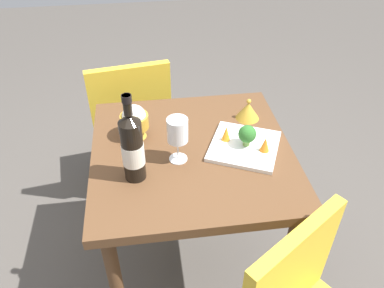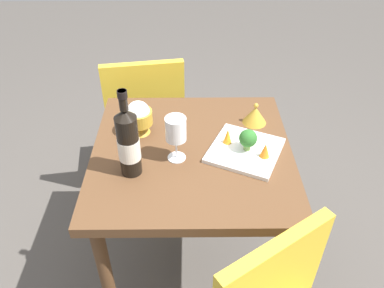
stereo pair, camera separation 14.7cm
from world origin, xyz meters
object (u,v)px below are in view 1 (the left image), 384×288
at_px(wine_glass, 177,131).
at_px(rice_bowl_lid, 248,110).
at_px(carrot_garnish_left, 226,133).
at_px(broccoli_floret, 247,134).
at_px(serving_plate, 244,146).
at_px(carrot_garnish_right, 265,144).
at_px(wine_bottle, 132,147).
at_px(chair_near_window, 131,115).
at_px(rice_bowl, 134,121).

distance_m(wine_glass, rice_bowl_lid, 0.40).
bearing_deg(carrot_garnish_left, broccoli_floret, -30.89).
xyz_separation_m(wine_glass, rice_bowl_lid, (0.32, 0.23, -0.09)).
relative_size(rice_bowl_lid, serving_plate, 0.30).
distance_m(rice_bowl_lid, serving_plate, 0.21).
height_order(wine_glass, serving_plate, wine_glass).
bearing_deg(carrot_garnish_right, wine_bottle, -172.96).
xyz_separation_m(wine_bottle, broccoli_floret, (0.42, 0.10, -0.07)).
height_order(wine_bottle, broccoli_floret, wine_bottle).
relative_size(wine_bottle, carrot_garnish_left, 5.39).
xyz_separation_m(chair_near_window, rice_bowl_lid, (0.51, -0.41, 0.25)).
distance_m(chair_near_window, wine_bottle, 0.79).
relative_size(chair_near_window, rice_bowl, 6.00).
height_order(wine_bottle, carrot_garnish_right, wine_bottle).
distance_m(chair_near_window, broccoli_floret, 0.81).
relative_size(wine_bottle, rice_bowl_lid, 3.33).
relative_size(rice_bowl, broccoli_floret, 1.65).
xyz_separation_m(chair_near_window, rice_bowl, (0.03, -0.47, 0.29)).
height_order(wine_bottle, carrot_garnish_left, wine_bottle).
relative_size(chair_near_window, broccoli_floret, 9.91).
height_order(chair_near_window, wine_glass, wine_glass).
relative_size(chair_near_window, carrot_garnish_left, 13.77).
relative_size(rice_bowl, serving_plate, 0.43).
xyz_separation_m(serving_plate, carrot_garnish_right, (0.07, -0.04, 0.04)).
relative_size(wine_bottle, carrot_garnish_right, 5.74).
relative_size(rice_bowl_lid, broccoli_floret, 1.17).
bearing_deg(chair_near_window, rice_bowl, -94.39).
xyz_separation_m(broccoli_floret, carrot_garnish_left, (-0.07, 0.04, -0.02)).
bearing_deg(rice_bowl, chair_near_window, 94.16).
distance_m(broccoli_floret, carrot_garnish_right, 0.08).
bearing_deg(rice_bowl_lid, chair_near_window, 141.07).
bearing_deg(wine_glass, broccoli_floret, 6.44).
bearing_deg(chair_near_window, carrot_garnish_right, -60.44).
relative_size(wine_bottle, serving_plate, 1.00).
bearing_deg(wine_glass, chair_near_window, 106.30).
bearing_deg(wine_glass, wine_bottle, -155.49).
bearing_deg(wine_bottle, wine_glass, 24.51).
distance_m(rice_bowl_lid, carrot_garnish_left, 0.20).
bearing_deg(carrot_garnish_right, wine_glass, 177.76).
distance_m(serving_plate, carrot_garnish_right, 0.09).
xyz_separation_m(wine_bottle, rice_bowl, (0.01, 0.24, -0.06)).
height_order(wine_glass, rice_bowl_lid, wine_glass).
bearing_deg(carrot_garnish_right, serving_plate, 145.30).
distance_m(wine_glass, broccoli_floret, 0.27).
xyz_separation_m(wine_glass, carrot_garnish_right, (0.32, -0.01, -0.08)).
bearing_deg(carrot_garnish_right, broccoli_floret, 144.23).
bearing_deg(wine_bottle, rice_bowl_lid, 32.10).
height_order(serving_plate, broccoli_floret, broccoli_floret).
relative_size(wine_bottle, broccoli_floret, 3.88).
bearing_deg(serving_plate, wine_bottle, -165.94).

